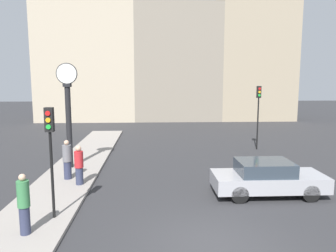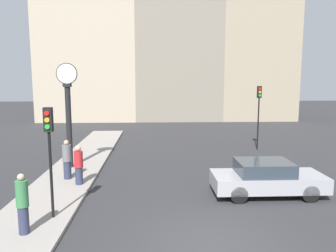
# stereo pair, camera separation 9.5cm
# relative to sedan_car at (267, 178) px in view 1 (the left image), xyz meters

# --- Properties ---
(ground_plane) EXTENTS (120.00, 120.00, 0.00)m
(ground_plane) POSITION_rel_sedan_car_xyz_m (-2.88, -3.78, -0.70)
(ground_plane) COLOR #2D2D30
(sidewalk_corner) EXTENTS (2.55, 21.62, 0.13)m
(sidewalk_corner) POSITION_rel_sedan_car_xyz_m (-8.38, 5.03, -0.64)
(sidewalk_corner) COLOR gray
(sidewalk_corner) RESTS_ON ground_plane
(building_row) EXTENTS (28.05, 5.00, 17.93)m
(building_row) POSITION_rel_sedan_car_xyz_m (-3.18, 24.65, 7.41)
(building_row) COLOR #B7A88E
(building_row) RESTS_ON ground_plane
(sedan_car) EXTENTS (4.33, 1.81, 1.38)m
(sedan_car) POSITION_rel_sedan_car_xyz_m (0.00, 0.00, 0.00)
(sedan_car) COLOR #9E9EA3
(sedan_car) RESTS_ON ground_plane
(traffic_light_near) EXTENTS (0.26, 0.24, 3.56)m
(traffic_light_near) POSITION_rel_sedan_car_xyz_m (-7.69, -2.06, 1.99)
(traffic_light_near) COLOR black
(traffic_light_near) RESTS_ON sidewalk_corner
(traffic_light_far) EXTENTS (0.26, 0.24, 4.12)m
(traffic_light_far) POSITION_rel_sedan_car_xyz_m (2.31, 8.42, 2.23)
(traffic_light_far) COLOR black
(traffic_light_far) RESTS_ON ground_plane
(street_clock) EXTENTS (1.03, 0.36, 5.21)m
(street_clock) POSITION_rel_sedan_car_xyz_m (-8.67, 4.11, 2.15)
(street_clock) COLOR black
(street_clock) RESTS_ON sidewalk_corner
(pedestrian_grey_jacket) EXTENTS (0.39, 0.39, 1.76)m
(pedestrian_grey_jacket) POSITION_rel_sedan_car_xyz_m (-8.30, 2.11, 0.30)
(pedestrian_grey_jacket) COLOR #2D334C
(pedestrian_grey_jacket) RESTS_ON sidewalk_corner
(pedestrian_green_hoodie) EXTENTS (0.34, 0.34, 1.79)m
(pedestrian_green_hoodie) POSITION_rel_sedan_car_xyz_m (-8.18, -3.17, 0.32)
(pedestrian_green_hoodie) COLOR #2D334C
(pedestrian_green_hoodie) RESTS_ON sidewalk_corner
(pedestrian_red_top) EXTENTS (0.37, 0.37, 1.68)m
(pedestrian_red_top) POSITION_rel_sedan_car_xyz_m (-7.61, 1.30, 0.27)
(pedestrian_red_top) COLOR #2D334C
(pedestrian_red_top) RESTS_ON sidewalk_corner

